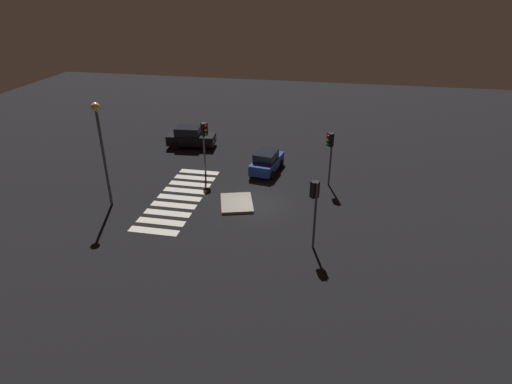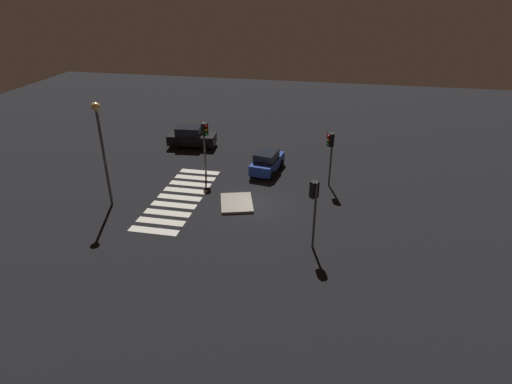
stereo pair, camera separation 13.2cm
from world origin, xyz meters
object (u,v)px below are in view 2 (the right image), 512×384
object	(u,v)px
car_black	(191,137)
street_lamp	(101,137)
traffic_island	(237,203)
traffic_light_north	(314,198)
car_blue	(267,162)
traffic_light_south	(205,136)
traffic_light_west	(330,146)

from	to	relation	value
car_black	street_lamp	xyz separation A→B (m)	(11.95, -1.69, 4.01)
traffic_island	traffic_light_north	distance (m)	7.58
car_blue	traffic_light_south	world-z (taller)	traffic_light_south
traffic_light_west	street_lamp	distance (m)	15.77
traffic_light_south	traffic_light_north	size ratio (longest dim) A/B	1.03
car_black	traffic_light_north	size ratio (longest dim) A/B	1.08
traffic_light_south	car_black	bearing A→B (deg)	159.85
car_blue	traffic_light_west	bearing A→B (deg)	-99.87
traffic_light_south	traffic_light_north	xyz separation A→B (m)	(8.51, 8.97, -0.10)
car_black	street_lamp	bearing A→B (deg)	-103.30
car_blue	traffic_light_west	xyz separation A→B (m)	(1.67, 4.93, 2.27)
traffic_island	traffic_light_south	distance (m)	6.36
traffic_island	car_black	size ratio (longest dim) A/B	0.75
traffic_light_north	traffic_light_west	xyz separation A→B (m)	(-8.48, 0.51, -0.03)
traffic_island	street_lamp	xyz separation A→B (m)	(1.75, -8.46, 4.85)
traffic_light_north	traffic_light_south	bearing A→B (deg)	2.91
traffic_light_west	traffic_light_south	bearing A→B (deg)	-41.58
traffic_light_north	street_lamp	bearing A→B (deg)	36.35
traffic_island	traffic_light_west	size ratio (longest dim) A/B	0.82
traffic_light_south	street_lamp	world-z (taller)	street_lamp
traffic_light_north	street_lamp	distance (m)	14.28
street_lamp	traffic_light_south	bearing A→B (deg)	140.45
traffic_island	car_blue	world-z (taller)	car_blue
car_black	traffic_light_west	world-z (taller)	traffic_light_west
traffic_island	car_blue	size ratio (longest dim) A/B	0.80
traffic_light_south	traffic_light_west	world-z (taller)	traffic_light_south
car_blue	traffic_light_north	world-z (taller)	traffic_light_north
car_black	street_lamp	distance (m)	12.72
traffic_light_north	street_lamp	world-z (taller)	street_lamp
car_blue	car_black	distance (m)	8.94
car_black	traffic_light_north	distance (m)	19.07
traffic_light_south	traffic_light_west	distance (m)	9.48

